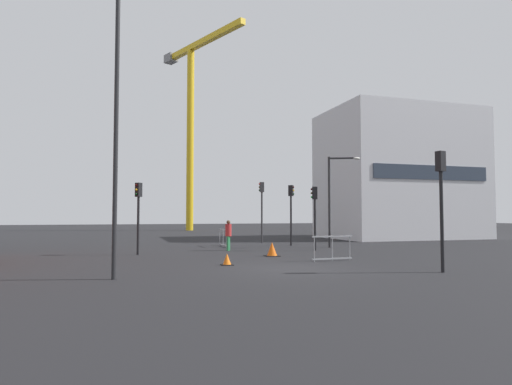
# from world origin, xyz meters

# --- Properties ---
(ground) EXTENTS (160.00, 160.00, 0.00)m
(ground) POSITION_xyz_m (0.00, 0.00, 0.00)
(ground) COLOR black
(office_block) EXTENTS (12.28, 8.65, 10.83)m
(office_block) POSITION_xyz_m (16.94, 17.45, 5.42)
(office_block) COLOR silver
(office_block) RESTS_ON ground
(construction_crane) EXTENTS (7.58, 15.44, 23.92)m
(construction_crane) POSITION_xyz_m (2.54, 40.19, 15.66)
(construction_crane) COLOR gold
(construction_crane) RESTS_ON ground
(streetlamp_tall) EXTENTS (1.85, 0.32, 9.16)m
(streetlamp_tall) POSITION_xyz_m (-5.98, -0.93, 5.26)
(streetlamp_tall) COLOR #232326
(streetlamp_tall) RESTS_ON ground
(streetlamp_short) EXTENTS (1.82, 0.84, 5.50)m
(streetlamp_short) POSITION_xyz_m (6.39, 8.90, 3.38)
(streetlamp_short) COLOR #232326
(streetlamp_short) RESTS_ON ground
(traffic_light_crosswalk) EXTENTS (0.38, 0.26, 4.28)m
(traffic_light_crosswalk) POSITION_xyz_m (3.58, 14.47, 2.86)
(traffic_light_crosswalk) COLOR #2D2D30
(traffic_light_crosswalk) RESTS_ON ground
(traffic_light_verge) EXTENTS (0.39, 0.30, 4.18)m
(traffic_light_verge) POSITION_xyz_m (4.63, -2.51, 2.80)
(traffic_light_verge) COLOR black
(traffic_light_verge) RESTS_ON ground
(traffic_light_median) EXTENTS (0.37, 0.37, 3.88)m
(traffic_light_median) POSITION_xyz_m (4.53, 11.26, 2.61)
(traffic_light_median) COLOR black
(traffic_light_median) RESTS_ON ground
(traffic_light_corner) EXTENTS (0.39, 0.33, 3.53)m
(traffic_light_corner) POSITION_xyz_m (4.32, 7.22, 2.39)
(traffic_light_corner) COLOR black
(traffic_light_corner) RESTS_ON ground
(traffic_light_far) EXTENTS (0.37, 0.37, 3.56)m
(traffic_light_far) POSITION_xyz_m (-5.14, 7.42, 2.42)
(traffic_light_far) COLOR black
(traffic_light_far) RESTS_ON ground
(pedestrian_walking) EXTENTS (0.34, 0.34, 1.67)m
(pedestrian_walking) POSITION_xyz_m (-0.26, 8.59, 0.97)
(pedestrian_walking) COLOR #2D844C
(pedestrian_walking) RESTS_ON ground
(safety_barrier_right_run) EXTENTS (1.95, 0.21, 1.08)m
(safety_barrier_right_run) POSITION_xyz_m (2.72, 1.98, 0.56)
(safety_barrier_right_run) COLOR gray
(safety_barrier_right_run) RESTS_ON ground
(safety_barrier_rear) EXTENTS (0.11, 1.90, 1.08)m
(safety_barrier_rear) POSITION_xyz_m (0.14, 11.63, 0.56)
(safety_barrier_rear) COLOR gray
(safety_barrier_rear) RESTS_ON ground
(traffic_cone_by_barrier) EXTENTS (0.66, 0.66, 0.67)m
(traffic_cone_by_barrier) POSITION_xyz_m (0.97, 4.81, 0.31)
(traffic_cone_by_barrier) COLOR black
(traffic_cone_by_barrier) RESTS_ON ground
(traffic_cone_orange) EXTENTS (0.45, 0.45, 0.46)m
(traffic_cone_orange) POSITION_xyz_m (-1.95, 1.79, 0.21)
(traffic_cone_orange) COLOR black
(traffic_cone_orange) RESTS_ON ground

